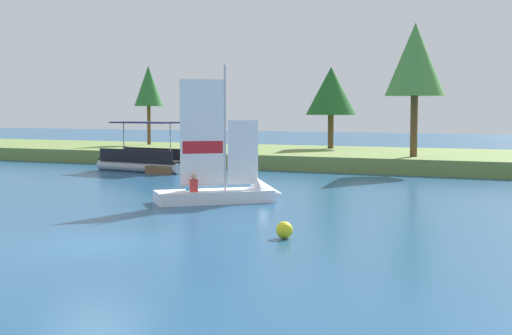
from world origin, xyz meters
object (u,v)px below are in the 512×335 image
Objects in this scene: sailboat at (235,192)px; pontoon_boat at (147,160)px; shoreline_tree_left at (148,86)px; shoreline_tree_centre at (415,60)px; wooden_dock at (184,167)px; channel_buoy at (284,230)px; shoreline_tree_midleft at (331,91)px.

sailboat reaches higher than pontoon_boat.
shoreline_tree_centre is (22.21, -6.27, 0.97)m from shoreline_tree_left.
pontoon_boat is (-1.75, -1.31, 0.44)m from wooden_dock.
wooden_dock is 23.22m from channel_buoy.
sailboat is at bearing -51.72° from wooden_dock.
shoreline_tree_centre is 14.62m from wooden_dock.
shoreline_tree_left is 23.10m from shoreline_tree_centre.
shoreline_tree_left is 15.76m from wooden_dock.
channel_buoy is (15.94, -17.07, -0.43)m from pontoon_boat.
pontoon_boat is at bearing -156.31° from shoreline_tree_centre.
shoreline_tree_left reaches higher than sailboat.
shoreline_tree_midleft is 31.66m from channel_buoy.
shoreline_tree_centre is 1.35× the size of wooden_dock.
shoreline_tree_centre reaches higher than pontoon_boat.
shoreline_tree_midleft is at bearing 1.60° from shoreline_tree_left.
shoreline_tree_left is 14.86m from shoreline_tree_midleft.
shoreline_tree_midleft is 24.17m from sailboat.
wooden_dock is 12.09× the size of channel_buoy.
shoreline_tree_centre is at bearing 94.56° from channel_buoy.
shoreline_tree_midleft is at bearing 70.94° from pontoon_boat.
pontoon_boat reaches higher than wooden_dock.
shoreline_tree_left reaches higher than pontoon_boat.
shoreline_tree_left is at bearing 164.24° from shoreline_tree_centre.
shoreline_tree_midleft is 10.06m from shoreline_tree_centre.
shoreline_tree_centre is 17.97m from sailboat.
shoreline_tree_centre is at bearing 37.45° from sailboat.
shoreline_tree_centre reaches higher than wooden_dock.
shoreline_tree_left is at bearing -178.40° from shoreline_tree_midleft.
wooden_dock is (-4.97, -11.55, -4.64)m from shoreline_tree_midleft.
shoreline_tree_midleft is 13.40m from wooden_dock.
shoreline_tree_centre is at bearing 32.21° from pontoon_boat.
wooden_dock is at bearing -113.28° from shoreline_tree_midleft.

